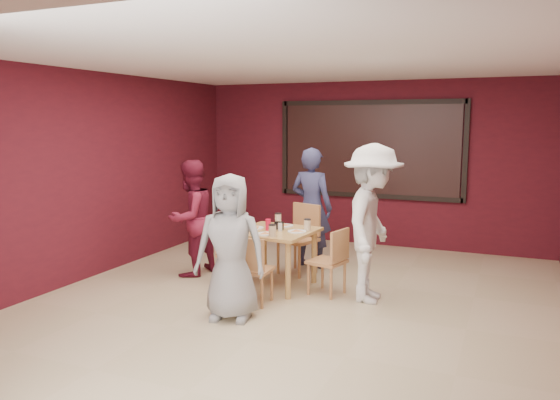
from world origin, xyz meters
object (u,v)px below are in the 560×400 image
at_px(chair_left, 228,249).
at_px(diner_right, 372,223).
at_px(diner_front, 230,247).
at_px(chair_back, 301,234).
at_px(dining_table, 275,237).
at_px(diner_left, 191,218).
at_px(chair_front, 252,267).
at_px(chair_right, 332,258).
at_px(diner_back, 312,208).

height_order(chair_left, diner_right, diner_right).
height_order(diner_front, diner_right, diner_right).
height_order(chair_back, chair_left, chair_back).
height_order(dining_table, chair_back, chair_back).
bearing_deg(diner_left, dining_table, 98.28).
bearing_deg(chair_back, dining_table, -94.23).
distance_m(diner_front, diner_left, 1.84).
distance_m(chair_front, chair_left, 1.02).
bearing_deg(dining_table, chair_right, -3.90).
bearing_deg(diner_right, diner_left, 84.09).
height_order(chair_right, diner_front, diner_front).
bearing_deg(chair_right, diner_front, -122.64).
bearing_deg(diner_front, chair_front, 74.80).
bearing_deg(diner_right, diner_front, 129.88).
distance_m(chair_front, diner_back, 1.95).
bearing_deg(diner_back, diner_right, 141.62).
bearing_deg(chair_right, diner_left, 177.15).
xyz_separation_m(chair_left, diner_left, (-0.62, 0.09, 0.36)).
relative_size(chair_left, diner_back, 0.45).
distance_m(diner_back, diner_right, 1.69).
height_order(diner_back, diner_right, diner_right).
bearing_deg(diner_front, diner_left, 123.08).
bearing_deg(diner_left, chair_front, 68.94).
bearing_deg(diner_left, chair_left, 92.14).
distance_m(chair_front, diner_right, 1.50).
xyz_separation_m(chair_right, diner_left, (-2.07, 0.10, 0.33)).
xyz_separation_m(chair_left, diner_front, (0.69, -1.20, 0.35)).
height_order(diner_left, diner_right, diner_right).
bearing_deg(diner_right, chair_right, 86.26).
distance_m(diner_front, diner_right, 1.73).
bearing_deg(chair_left, chair_back, 48.00).
bearing_deg(diner_back, chair_right, 127.10).
bearing_deg(diner_front, chair_right, 44.94).
bearing_deg(chair_back, diner_back, 86.53).
bearing_deg(diner_front, chair_left, 107.49).
bearing_deg(chair_right, chair_front, -135.81).
relative_size(chair_right, diner_back, 0.47).
xyz_separation_m(diner_front, diner_back, (0.06, 2.38, 0.09)).
relative_size(chair_back, chair_right, 1.17).
relative_size(chair_left, diner_front, 0.49).
bearing_deg(diner_back, diner_left, 45.03).
height_order(dining_table, diner_right, diner_right).
relative_size(chair_front, diner_left, 0.51).
bearing_deg(dining_table, chair_back, 85.77).
height_order(dining_table, chair_left, dining_table).
bearing_deg(diner_left, diner_back, 138.86).
height_order(diner_front, diner_left, diner_left).
height_order(dining_table, diner_left, diner_left).
relative_size(dining_table, diner_front, 0.64).
bearing_deg(chair_front, chair_back, 89.42).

